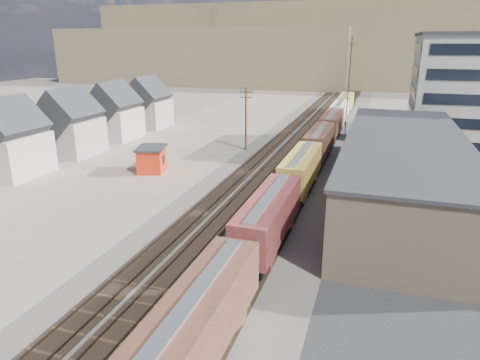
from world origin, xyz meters
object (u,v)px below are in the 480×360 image
(parked_car_blue, at_px, (457,155))
(maintenance_shed, at_px, (152,159))
(freight_train, at_px, (311,153))
(utility_pole_north, at_px, (246,118))

(parked_car_blue, bearing_deg, maintenance_shed, 167.36)
(freight_train, height_order, utility_pole_north, utility_pole_north)
(freight_train, distance_m, maintenance_shed, 21.70)
(freight_train, distance_m, parked_car_blue, 24.56)
(freight_train, bearing_deg, parked_car_blue, 35.13)
(freight_train, relative_size, parked_car_blue, 22.01)
(freight_train, relative_size, maintenance_shed, 21.63)
(maintenance_shed, bearing_deg, parked_car_blue, 25.91)
(freight_train, distance_m, utility_pole_north, 16.00)
(freight_train, bearing_deg, maintenance_shed, -164.52)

